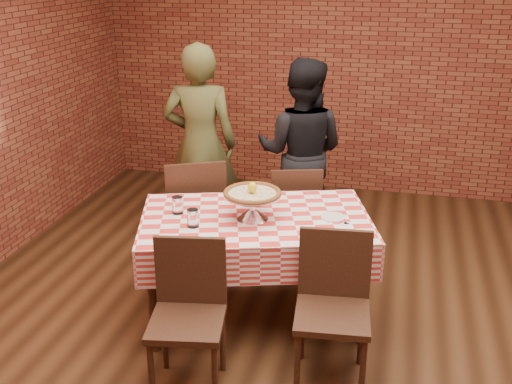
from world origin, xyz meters
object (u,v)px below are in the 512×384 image
Objects in this scene: chair_far_right at (293,214)px; diner_olive at (200,145)px; water_glass_left at (193,218)px; water_glass_right at (178,205)px; chair_near_right at (332,315)px; pizza at (252,194)px; pizza_stand at (252,207)px; chair_far_left at (194,211)px; table at (256,268)px; chair_near_left at (187,323)px; diner_black at (301,152)px; condiment_caddy at (264,191)px.

chair_far_right is 1.02m from diner_olive.
water_glass_left is 0.25m from water_glass_right.
diner_olive reaches higher than chair_near_right.
pizza is 0.22× the size of diner_olive.
pizza_stand is 0.40× the size of chair_far_left.
water_glass_left is at bearing -145.44° from table.
water_glass_left is 0.13× the size of chair_near_left.
pizza_stand is at bearing 132.21° from chair_near_right.
water_glass_right is at bearing 38.17° from chair_far_right.
diner_black is at bearing -102.98° from chair_far_right.
chair_near_right is at bearing -24.71° from water_glass_right.
diner_black is (0.85, 0.18, -0.06)m from diner_olive.
diner_black is at bearing 86.12° from pizza.
diner_black is at bearing 86.63° from condiment_caddy.
chair_far_left is at bearing 134.71° from pizza.
chair_near_right is 1.50m from chair_far_right.
condiment_caddy is at bearing 88.54° from pizza_stand.
diner_black is (0.60, 1.38, -0.01)m from water_glass_right.
diner_olive is (-0.42, 1.38, 0.05)m from water_glass_left.
chair_near_right reaches higher than table.
chair_near_left is 0.52× the size of diner_olive.
chair_near_right is (0.61, -0.55, -0.39)m from pizza_stand.
chair_far_left is at bearing -1.37° from chair_far_right.
pizza_stand is 0.44× the size of chair_far_right.
water_glass_right is (-0.51, -0.04, -0.03)m from pizza_stand.
chair_near_right is at bearing -44.11° from table.
condiment_caddy is 0.17× the size of chair_far_right.
condiment_caddy is 1.12m from chair_near_right.
diner_black reaches higher than chair_near_right.
chair_far_right is at bearing 81.88° from pizza_stand.
diner_olive is at bearing 132.93° from condiment_caddy.
table is 0.92m from chair_far_left.
pizza reaches higher than table.
diner_olive is (-0.77, 1.14, 0.49)m from table.
pizza is at bearing 108.38° from chair_far_left.
pizza_stand is at bearing 108.38° from chair_far_left.
diner_olive reaches higher than table.
pizza_stand reaches higher than chair_far_right.
table is 1.58× the size of chair_far_left.
chair_far_left reaches higher than chair_near_left.
water_glass_right is (-0.52, -0.06, 0.44)m from table.
water_glass_right is 0.13× the size of chair_near_left.
chair_far_right is at bearing 96.23° from diner_black.
diner_black reaches higher than chair_far_left.
diner_black is (-0.52, 1.90, 0.35)m from chair_near_right.
water_glass_left is at bearing 50.09° from chair_far_right.
chair_far_left is at bearing 97.61° from chair_near_left.
chair_near_left is at bearing -102.08° from pizza_stand.
diner_black reaches higher than water_glass_left.
pizza reaches higher than water_glass_right.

